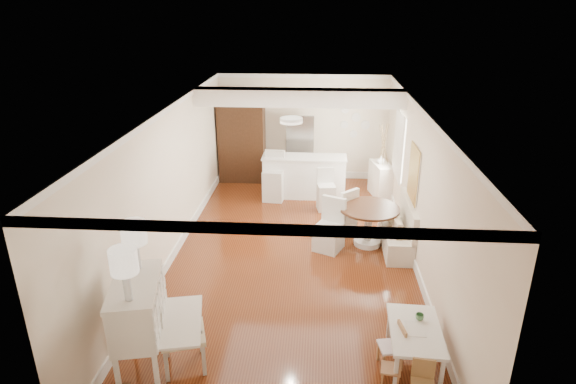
# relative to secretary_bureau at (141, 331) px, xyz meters

# --- Properties ---
(room) EXTENTS (9.00, 9.04, 2.82)m
(room) POSITION_rel_secretary_bureau_xyz_m (1.74, 3.61, 1.28)
(room) COLOR #682E14
(room) RESTS_ON ground
(secretary_bureau) EXTENTS (1.31, 1.33, 1.40)m
(secretary_bureau) POSITION_rel_secretary_bureau_xyz_m (0.00, 0.00, 0.00)
(secretary_bureau) COLOR white
(secretary_bureau) RESTS_ON ground
(gustavian_armchair) EXTENTS (0.76, 0.76, 1.04)m
(gustavian_armchair) POSITION_rel_secretary_bureau_xyz_m (0.45, 0.23, -0.18)
(gustavian_armchair) COLOR beige
(gustavian_armchair) RESTS_ON ground
(kids_table) EXTENTS (0.71, 1.13, 0.55)m
(kids_table) POSITION_rel_secretary_bureau_xyz_m (3.47, 0.48, -0.43)
(kids_table) COLOR silver
(kids_table) RESTS_ON ground
(kids_chair_a) EXTENTS (0.28, 0.28, 0.50)m
(kids_chair_a) POSITION_rel_secretary_bureau_xyz_m (3.13, 0.07, -0.45)
(kids_chair_a) COLOR #9F6E48
(kids_chair_a) RESTS_ON ground
(kids_chair_b) EXTENTS (0.35, 0.35, 0.63)m
(kids_chair_b) POSITION_rel_secretary_bureau_xyz_m (3.16, 0.42, -0.39)
(kids_chair_b) COLOR #B07E50
(kids_chair_b) RESTS_ON ground
(kids_chair_c) EXTENTS (0.31, 0.31, 0.57)m
(kids_chair_c) POSITION_rel_secretary_bureau_xyz_m (3.46, -0.21, -0.42)
(kids_chair_c) COLOR #A07849
(kids_chair_c) RESTS_ON ground
(banquette) EXTENTS (0.52, 1.60, 0.98)m
(banquette) POSITION_rel_secretary_bureau_xyz_m (3.69, 3.78, -0.21)
(banquette) COLOR silver
(banquette) RESTS_ON ground
(dining_table) EXTENTS (1.52, 1.52, 0.80)m
(dining_table) POSITION_rel_secretary_bureau_xyz_m (3.16, 3.88, -0.30)
(dining_table) COLOR #4C2918
(dining_table) RESTS_ON ground
(slip_chair_near) EXTENTS (0.65, 0.66, 1.02)m
(slip_chair_near) POSITION_rel_secretary_bureau_xyz_m (2.38, 3.62, -0.19)
(slip_chair_near) COLOR white
(slip_chair_near) RESTS_ON ground
(slip_chair_far) EXTENTS (0.68, 0.68, 0.99)m
(slip_chair_far) POSITION_rel_secretary_bureau_xyz_m (2.65, 4.42, -0.21)
(slip_chair_far) COLOR white
(slip_chair_far) RESTS_ON ground
(breakfast_counter) EXTENTS (2.05, 0.65, 1.03)m
(breakfast_counter) POSITION_rel_secretary_bureau_xyz_m (1.80, 6.38, -0.19)
(breakfast_counter) COLOR white
(breakfast_counter) RESTS_ON ground
(bar_stool_left) EXTENTS (0.52, 0.52, 1.20)m
(bar_stool_left) POSITION_rel_secretary_bureau_xyz_m (1.07, 6.09, -0.10)
(bar_stool_left) COLOR silver
(bar_stool_left) RESTS_ON ground
(bar_stool_right) EXTENTS (0.45, 0.45, 0.97)m
(bar_stool_right) POSITION_rel_secretary_bureau_xyz_m (2.34, 5.57, -0.21)
(bar_stool_right) COLOR silver
(bar_stool_right) RESTS_ON ground
(pantry_cabinet) EXTENTS (1.20, 0.60, 2.30)m
(pantry_cabinet) POSITION_rel_secretary_bureau_xyz_m (0.10, 7.46, 0.45)
(pantry_cabinet) COLOR #381E11
(pantry_cabinet) RESTS_ON ground
(fridge) EXTENTS (0.75, 0.65, 1.80)m
(fridge) POSITION_rel_secretary_bureau_xyz_m (2.00, 7.43, 0.20)
(fridge) COLOR silver
(fridge) RESTS_ON ground
(sideboard) EXTENTS (0.57, 0.94, 0.83)m
(sideboard) POSITION_rel_secretary_bureau_xyz_m (3.70, 6.54, -0.28)
(sideboard) COLOR white
(sideboard) RESTS_ON ground
(pencil_cup) EXTENTS (0.13, 0.13, 0.09)m
(pencil_cup) POSITION_rel_secretary_bureau_xyz_m (3.56, 0.69, -0.11)
(pencil_cup) COLOR #508A59
(pencil_cup) RESTS_ON kids_table
(branch_vase) EXTENTS (0.22, 0.22, 0.19)m
(branch_vase) POSITION_rel_secretary_bureau_xyz_m (3.66, 6.56, 0.23)
(branch_vase) COLOR white
(branch_vase) RESTS_ON sideboard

